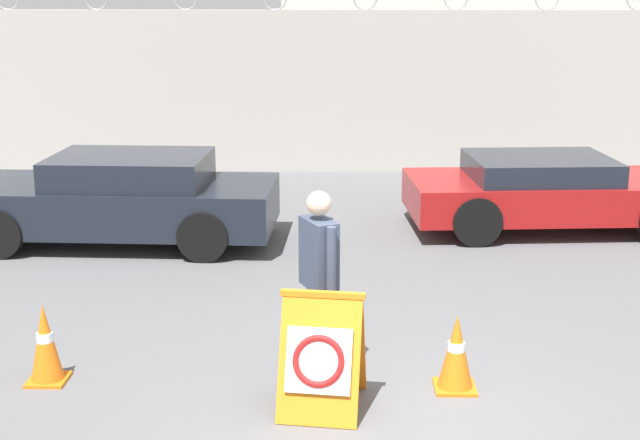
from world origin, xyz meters
TOP-DOWN VIEW (x-y plane):
  - ground_plane at (0.00, 0.00)m, footprint 90.00×90.00m
  - perimeter_wall at (-0.00, 11.15)m, footprint 36.00×0.30m
  - building_block at (2.80, 15.79)m, footprint 9.15×5.19m
  - barricade_sign at (-0.59, 0.44)m, footprint 0.79×0.92m
  - security_guard at (-0.64, 1.22)m, footprint 0.40×0.70m
  - traffic_cone_near at (0.62, 0.87)m, footprint 0.38×0.38m
  - traffic_cone_mid at (-3.18, 0.94)m, footprint 0.36×0.36m
  - parked_car_front_coupe at (-3.63, 5.67)m, footprint 4.60×2.00m
  - parked_car_rear_sedan at (2.74, 6.60)m, footprint 4.48×2.21m

SIDE VIEW (x-z plane):
  - ground_plane at x=0.00m, z-range 0.00..0.00m
  - traffic_cone_near at x=0.62m, z-range 0.00..0.72m
  - traffic_cone_mid at x=-3.18m, z-range 0.00..0.76m
  - barricade_sign at x=-0.59m, z-range -0.01..1.07m
  - parked_car_rear_sedan at x=2.74m, z-range 0.03..1.16m
  - parked_car_front_coupe at x=-3.63m, z-range 0.01..1.31m
  - security_guard at x=-0.64m, z-range 0.11..1.89m
  - perimeter_wall at x=0.00m, z-range -0.22..3.42m
  - building_block at x=2.80m, z-range 0.00..4.95m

